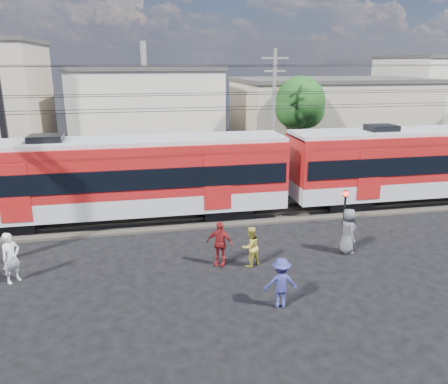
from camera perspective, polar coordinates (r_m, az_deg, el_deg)
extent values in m
plane|color=black|center=(15.34, 1.42, -13.35)|extent=(120.00, 120.00, 0.00)
cube|color=#2D2823|center=(22.48, -3.10, -3.16)|extent=(70.00, 3.40, 0.12)
cube|color=#59544C|center=(21.74, -2.82, -3.52)|extent=(70.00, 0.12, 0.12)
cube|color=#59544C|center=(23.14, -3.38, -2.26)|extent=(70.00, 0.12, 0.12)
cube|color=black|center=(22.97, -25.89, -3.67)|extent=(2.40, 2.20, 0.70)
cube|color=black|center=(22.59, 0.07, -2.25)|extent=(2.40, 2.20, 0.70)
cube|color=#A8ABB0|center=(21.95, -13.15, -1.08)|extent=(16.00, 3.00, 0.90)
cube|color=maroon|center=(21.52, -13.43, 3.11)|extent=(16.00, 3.00, 2.40)
cube|color=black|center=(21.57, -13.39, 2.47)|extent=(15.68, 3.08, 0.95)
cube|color=#A8ABB0|center=(21.27, -13.66, 6.39)|extent=(16.00, 2.60, 0.25)
cube|color=black|center=(24.68, 15.17, -1.20)|extent=(2.40, 2.20, 0.70)
cube|color=#A8ABB0|center=(27.11, 25.05, 1.14)|extent=(16.00, 3.00, 0.90)
cube|color=maroon|center=(26.76, 25.48, 4.55)|extent=(16.00, 3.00, 2.40)
cube|color=black|center=(26.81, 25.41, 4.03)|extent=(15.68, 3.08, 0.95)
cube|color=#A8ABB0|center=(26.57, 25.81, 7.18)|extent=(16.00, 2.60, 0.25)
cube|color=black|center=(26.72, -26.63, 5.92)|extent=(0.30, 0.30, 7.00)
cylinder|color=black|center=(20.58, -3.05, 10.58)|extent=(70.00, 0.03, 0.03)
cylinder|color=black|center=(21.95, -3.60, 10.95)|extent=(70.00, 0.03, 0.03)
cylinder|color=black|center=(20.51, -3.08, 12.52)|extent=(70.00, 0.03, 0.03)
cylinder|color=black|center=(21.90, -3.64, 12.77)|extent=(70.00, 0.03, 0.03)
cylinder|color=black|center=(17.70, -1.76, 16.10)|extent=(70.00, 0.03, 0.03)
cylinder|color=black|center=(24.62, -4.63, 16.21)|extent=(70.00, 0.03, 0.03)
cube|color=beige|center=(40.17, -10.12, 10.44)|extent=(12.00, 12.00, 7.00)
cube|color=#3F3D3A|center=(39.96, -10.39, 15.64)|extent=(12.24, 12.24, 0.30)
cube|color=tan|center=(40.93, 13.38, 9.65)|extent=(16.00, 10.00, 6.00)
cube|color=#3F3D3A|center=(40.69, 13.68, 14.06)|extent=(16.32, 10.20, 0.30)
cube|color=beige|center=(51.48, 26.13, 10.91)|extent=(10.00, 10.00, 8.00)
cube|color=#3F3D3A|center=(51.35, 26.74, 15.49)|extent=(10.20, 10.20, 0.30)
cylinder|color=slate|center=(29.55, 6.47, 9.90)|extent=(0.24, 0.24, 8.50)
cube|color=slate|center=(29.35, 6.71, 16.99)|extent=(1.80, 0.12, 0.12)
cube|color=slate|center=(29.36, 6.65, 15.43)|extent=(1.40, 0.12, 0.12)
cylinder|color=#382619|center=(33.67, 9.68, 6.65)|extent=(0.36, 0.36, 3.92)
sphere|color=#134214|center=(33.30, 9.93, 11.64)|extent=(3.64, 3.64, 3.64)
sphere|color=#134214|center=(33.86, 10.65, 10.49)|extent=(2.80, 2.80, 2.80)
imported|color=silver|center=(17.53, -26.05, -7.71)|extent=(0.80, 0.81, 1.88)
imported|color=gold|center=(17.03, 3.48, -7.14)|extent=(0.97, 0.89, 1.62)
imported|color=navy|center=(14.43, 7.44, -11.69)|extent=(1.17, 0.76, 1.70)
imported|color=maroon|center=(17.04, -0.59, -6.74)|extent=(1.14, 0.91, 1.81)
imported|color=#505056|center=(18.80, 15.86, -4.93)|extent=(0.65, 0.97, 1.92)
cylinder|color=black|center=(21.76, 15.47, -2.24)|extent=(0.11, 0.11, 1.70)
sphere|color=#FF140C|center=(21.53, 15.63, -0.21)|extent=(0.26, 0.26, 0.26)
cube|color=black|center=(21.53, 15.63, -0.21)|extent=(0.24, 0.06, 0.33)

